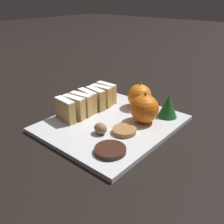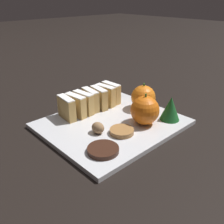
{
  "view_description": "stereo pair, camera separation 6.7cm",
  "coord_description": "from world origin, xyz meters",
  "px_view_note": "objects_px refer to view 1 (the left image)",
  "views": [
    {
      "loc": [
        0.39,
        -0.46,
        0.33
      ],
      "look_at": [
        0.0,
        0.0,
        0.04
      ],
      "focal_mm": 40.0,
      "sensor_mm": 36.0,
      "label": 1
    },
    {
      "loc": [
        0.44,
        -0.41,
        0.33
      ],
      "look_at": [
        0.0,
        0.0,
        0.04
      ],
      "focal_mm": 40.0,
      "sensor_mm": 36.0,
      "label": 2
    }
  ],
  "objects_px": {
    "walnut": "(101,128)",
    "chocolate_cookie": "(110,150)",
    "orange_near": "(139,96)",
    "orange_far": "(145,109)"
  },
  "relations": [
    {
      "from": "walnut",
      "to": "chocolate_cookie",
      "type": "height_order",
      "value": "walnut"
    },
    {
      "from": "orange_near",
      "to": "chocolate_cookie",
      "type": "relative_size",
      "value": 1.14
    },
    {
      "from": "orange_far",
      "to": "orange_near",
      "type": "bearing_deg",
      "value": 133.22
    },
    {
      "from": "orange_near",
      "to": "orange_far",
      "type": "relative_size",
      "value": 0.95
    },
    {
      "from": "orange_near",
      "to": "orange_far",
      "type": "bearing_deg",
      "value": -46.78
    },
    {
      "from": "orange_near",
      "to": "walnut",
      "type": "relative_size",
      "value": 2.32
    },
    {
      "from": "orange_near",
      "to": "orange_far",
      "type": "xyz_separation_m",
      "value": [
        0.07,
        -0.07,
        0.0
      ]
    },
    {
      "from": "walnut",
      "to": "chocolate_cookie",
      "type": "bearing_deg",
      "value": -32.59
    },
    {
      "from": "orange_near",
      "to": "walnut",
      "type": "bearing_deg",
      "value": -84.18
    },
    {
      "from": "orange_far",
      "to": "chocolate_cookie",
      "type": "bearing_deg",
      "value": -81.56
    }
  ]
}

